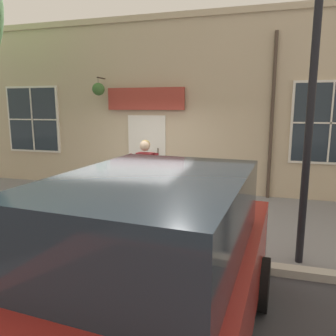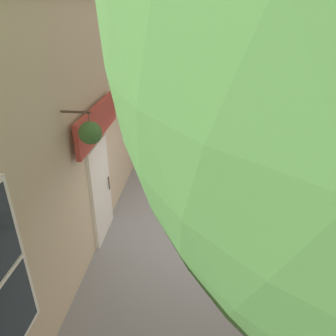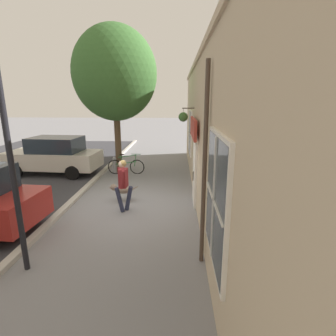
# 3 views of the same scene
# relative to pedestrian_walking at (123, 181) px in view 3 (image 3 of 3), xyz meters

# --- Properties ---
(ground_plane) EXTENTS (90.00, 90.00, 0.00)m
(ground_plane) POSITION_rel_pedestrian_walking_xyz_m (-0.08, -0.43, -0.99)
(ground_plane) COLOR gray
(storefront_facade) EXTENTS (0.95, 18.00, 4.75)m
(storefront_facade) POSITION_rel_pedestrian_walking_xyz_m (-2.42, -0.43, 1.39)
(storefront_facade) COLOR #C6B293
(storefront_facade) RESTS_ON ground_plane
(pedestrian_walking) EXTENTS (0.56, 0.58, 1.65)m
(pedestrian_walking) POSITION_rel_pedestrian_walking_xyz_m (0.00, 0.00, 0.00)
(pedestrian_walking) COLOR #282D47
(pedestrian_walking) RESTS_ON ground_plane
(dog_on_leash) EXTENTS (0.99, 0.38, 0.65)m
(dog_on_leash) POSITION_rel_pedestrian_walking_xyz_m (0.23, -0.83, -0.57)
(dog_on_leash) COLOR #7F6B5B
(dog_on_leash) RESTS_ON ground_plane
(street_tree_by_curb) EXTENTS (3.78, 3.40, 6.63)m
(street_tree_by_curb) POSITION_rel_pedestrian_walking_xyz_m (1.15, -4.68, 3.49)
(street_tree_by_curb) COLOR brown
(street_tree_by_curb) RESTS_ON ground_plane
(leaning_bicycle) EXTENTS (1.74, 0.15, 1.00)m
(leaning_bicycle) POSITION_rel_pedestrian_walking_xyz_m (0.76, -4.31, -0.61)
(leaning_bicycle) COLOR black
(leaning_bicycle) RESTS_ON ground_plane
(parked_car_nearest_curb) EXTENTS (4.42, 2.17, 1.75)m
(parked_car_nearest_curb) POSITION_rel_pedestrian_walking_xyz_m (4.15, -4.22, -0.11)
(parked_car_nearest_curb) COLOR beige
(parked_car_nearest_curb) RESTS_ON ground_plane
(street_lamp) EXTENTS (0.32, 0.32, 5.33)m
(street_lamp) POSITION_rel_pedestrian_walking_xyz_m (1.45, 3.00, 2.45)
(street_lamp) COLOR black
(street_lamp) RESTS_ON ground_plane
(fire_hydrant) EXTENTS (0.34, 0.20, 0.77)m
(fire_hydrant) POSITION_rel_pedestrian_walking_xyz_m (1.37, -4.52, -0.59)
(fire_hydrant) COLOR #99999E
(fire_hydrant) RESTS_ON ground_plane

